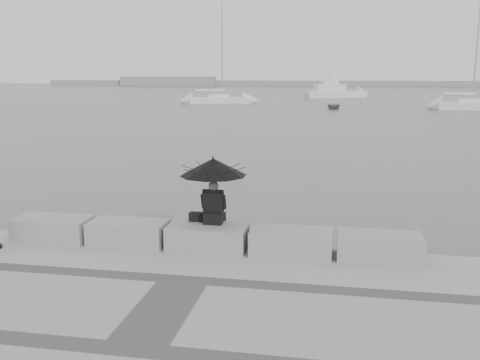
% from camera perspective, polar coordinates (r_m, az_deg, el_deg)
% --- Properties ---
extents(ground, '(360.00, 360.00, 0.00)m').
position_cam_1_polar(ground, '(11.60, -2.91, -9.01)').
color(ground, '#4D5052').
rests_on(ground, ground).
extents(stone_block_far_left, '(1.60, 0.80, 0.50)m').
position_cam_1_polar(stone_block_far_left, '(12.18, -19.28, -4.93)').
color(stone_block_far_left, gray).
rests_on(stone_block_far_left, promenade).
extents(stone_block_left, '(1.60, 0.80, 0.50)m').
position_cam_1_polar(stone_block_left, '(11.45, -11.82, -5.55)').
color(stone_block_left, gray).
rests_on(stone_block_left, promenade).
extents(stone_block_centre, '(1.60, 0.80, 0.50)m').
position_cam_1_polar(stone_block_centre, '(10.94, -3.49, -6.13)').
color(stone_block_centre, gray).
rests_on(stone_block_centre, promenade).
extents(stone_block_right, '(1.60, 0.80, 0.50)m').
position_cam_1_polar(stone_block_right, '(10.68, 5.47, -6.61)').
color(stone_block_right, gray).
rests_on(stone_block_right, promenade).
extents(stone_block_far_right, '(1.60, 0.80, 0.50)m').
position_cam_1_polar(stone_block_far_right, '(10.68, 14.66, -6.93)').
color(stone_block_far_right, gray).
rests_on(stone_block_far_right, promenade).
extents(seated_person, '(1.37, 1.37, 1.39)m').
position_cam_1_polar(seated_person, '(10.79, -2.88, 0.71)').
color(seated_person, black).
rests_on(seated_person, stone_block_centre).
extents(bag, '(0.29, 0.16, 0.18)m').
position_cam_1_polar(bag, '(11.18, -4.69, -3.93)').
color(bag, black).
rests_on(bag, stone_block_centre).
extents(distant_landmass, '(180.00, 8.00, 2.80)m').
position_cam_1_polar(distant_landmass, '(165.46, 6.76, 10.23)').
color(distant_landmass, gray).
rests_on(distant_landmass, ground).
extents(sailboat_left, '(8.12, 4.58, 12.90)m').
position_cam_1_polar(sailboat_left, '(71.75, -2.28, 8.58)').
color(sailboat_left, silver).
rests_on(sailboat_left, ground).
extents(sailboat_right, '(6.64, 2.55, 12.90)m').
position_cam_1_polar(sailboat_right, '(64.54, 23.15, 7.38)').
color(sailboat_right, silver).
rests_on(sailboat_right, ground).
extents(motor_cruiser, '(10.09, 6.16, 4.50)m').
position_cam_1_polar(motor_cruiser, '(89.14, 10.14, 9.20)').
color(motor_cruiser, silver).
rests_on(motor_cruiser, ground).
extents(dinghy, '(3.41, 1.52, 0.57)m').
position_cam_1_polar(dinghy, '(62.36, 9.94, 7.78)').
color(dinghy, gray).
rests_on(dinghy, ground).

